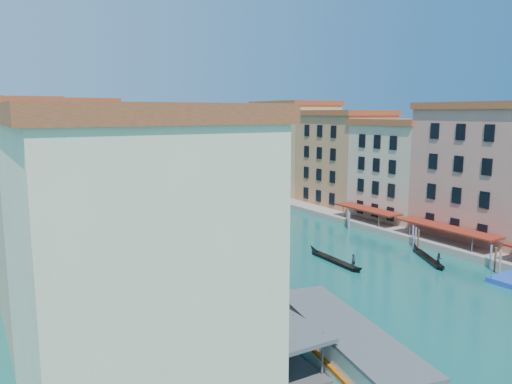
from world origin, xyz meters
TOP-DOWN VIEW (x-y plane):
  - ground at (0.00, 0.00)m, footprint 400.00×400.00m
  - left_bank_palazzos at (-26.00, 64.68)m, footprint 12.80×128.40m
  - right_bank_palazzos at (30.00, 65.00)m, footprint 12.80×128.40m
  - quay at (22.00, 65.00)m, footprint 4.00×140.00m
  - restaurant_awnings at (22.19, 23.00)m, footprint 3.20×44.55m
  - vaporetto_stop at (-16.00, 12.00)m, footprint 5.40×16.40m
  - mooring_poles_right at (19.10, 28.80)m, footprint 1.44×54.24m
  - mooring_poles_left at (-18.50, 12.00)m, footprint 0.24×8.24m
  - vaporetto_near at (-10.75, 6.00)m, footprint 8.76×21.07m
  - vaporetto_far at (-7.69, 69.02)m, footprint 10.92×18.95m
  - gondola_fore at (5.17, 26.40)m, footprint 1.43×11.23m
  - gondola_right at (15.90, 20.97)m, footprint 5.69×9.68m
  - gondola_far at (4.02, 45.60)m, footprint 6.53×10.53m
  - motorboat_mid at (-3.99, 37.15)m, footprint 3.72×7.08m
  - motorboat_far at (5.61, 73.73)m, footprint 3.09×6.95m

SIDE VIEW (x-z plane):
  - ground at x=0.00m, z-range 0.00..0.00m
  - gondola_far at x=4.02m, z-range -0.49..1.16m
  - gondola_fore at x=5.17m, z-range -0.74..1.50m
  - gondola_right at x=15.90m, z-range -0.65..1.46m
  - quay at x=22.00m, z-range 0.00..1.00m
  - motorboat_far at x=5.61m, z-range -0.15..1.24m
  - motorboat_mid at x=-3.99m, z-range -0.16..1.25m
  - vaporetto_far at x=-7.69m, z-range -0.14..2.64m
  - mooring_poles_right at x=19.10m, z-range -0.30..2.90m
  - mooring_poles_left at x=-18.50m, z-range -0.30..2.90m
  - vaporetto_near at x=-10.75m, z-range -0.15..2.90m
  - vaporetto_stop at x=-16.00m, z-range -0.38..3.27m
  - restaurant_awnings at x=22.19m, z-range 1.43..4.55m
  - left_bank_palazzos at x=-26.00m, z-range -0.79..20.21m
  - right_bank_palazzos at x=30.00m, z-range -0.75..20.25m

